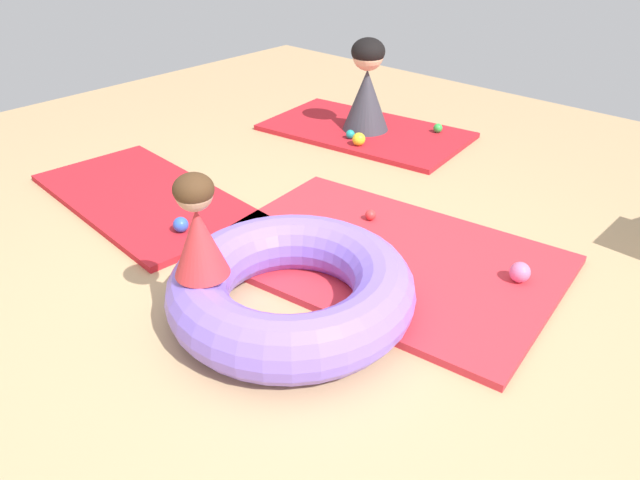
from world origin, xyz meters
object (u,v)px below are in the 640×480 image
(play_ball_pink, at_px, (520,272))
(play_ball_green, at_px, (438,128))
(child_in_red, at_px, (198,227))
(play_ball_teal, at_px, (350,134))
(play_ball_blue, at_px, (181,225))
(adult_seated, at_px, (367,86))
(inflatable_cushion, at_px, (291,289))
(play_ball_yellow, at_px, (359,139))
(play_ball_red, at_px, (370,215))

(play_ball_pink, bearing_deg, play_ball_green, 133.89)
(child_in_red, bearing_deg, play_ball_pink, 132.85)
(play_ball_teal, relative_size, play_ball_blue, 0.79)
(adult_seated, distance_m, play_ball_blue, 2.11)
(inflatable_cushion, xyz_separation_m, adult_seated, (-1.29, 2.16, 0.25))
(play_ball_pink, bearing_deg, child_in_red, -125.98)
(play_ball_yellow, xyz_separation_m, play_ball_blue, (0.10, -1.75, -0.01))
(play_ball_pink, distance_m, play_ball_yellow, 2.01)
(child_in_red, xyz_separation_m, play_ball_blue, (-0.77, 0.42, -0.44))
(play_ball_red, bearing_deg, play_ball_pink, -0.48)
(inflatable_cushion, height_order, adult_seated, adult_seated)
(inflatable_cushion, bearing_deg, play_ball_green, 107.89)
(adult_seated, height_order, play_ball_pink, adult_seated)
(play_ball_pink, height_order, play_ball_teal, play_ball_pink)
(play_ball_pink, bearing_deg, inflatable_cushion, -126.42)
(play_ball_blue, bearing_deg, play_ball_green, 85.51)
(play_ball_pink, bearing_deg, play_ball_teal, 153.27)
(play_ball_green, distance_m, play_ball_yellow, 0.72)
(play_ball_pink, relative_size, play_ball_red, 1.63)
(child_in_red, bearing_deg, play_ball_teal, -166.75)
(child_in_red, distance_m, play_ball_pink, 1.62)
(adult_seated, height_order, play_ball_blue, adult_seated)
(child_in_red, relative_size, play_ball_teal, 6.82)
(child_in_red, height_order, play_ball_blue, child_in_red)
(play_ball_green, bearing_deg, play_ball_red, -71.03)
(child_in_red, height_order, play_ball_teal, child_in_red)
(play_ball_pink, bearing_deg, play_ball_blue, -153.40)
(child_in_red, distance_m, play_ball_red, 1.35)
(inflatable_cushion, relative_size, play_ball_yellow, 11.53)
(adult_seated, height_order, play_ball_green, adult_seated)
(play_ball_green, bearing_deg, adult_seated, -145.40)
(adult_seated, distance_m, play_ball_red, 1.62)
(child_in_red, xyz_separation_m, play_ball_teal, (-1.02, 2.24, -0.45))
(play_ball_teal, xyz_separation_m, play_ball_blue, (0.25, -1.82, 0.01))
(inflatable_cushion, height_order, play_ball_blue, inflatable_cushion)
(inflatable_cushion, bearing_deg, play_ball_red, 106.10)
(child_in_red, xyz_separation_m, play_ball_pink, (0.92, 1.26, -0.43))
(adult_seated, relative_size, play_ball_pink, 6.93)
(play_ball_teal, bearing_deg, inflatable_cushion, -57.02)
(inflatable_cushion, xyz_separation_m, play_ball_red, (-0.27, 0.95, -0.07))
(play_ball_green, bearing_deg, play_ball_pink, -46.11)
(play_ball_yellow, bearing_deg, adult_seated, 120.99)
(inflatable_cushion, distance_m, play_ball_yellow, 2.15)
(play_ball_teal, bearing_deg, play_ball_yellow, -25.99)
(inflatable_cushion, distance_m, play_ball_red, 0.99)
(child_in_red, xyz_separation_m, play_ball_yellow, (-0.87, 2.17, -0.43))
(adult_seated, relative_size, play_ball_blue, 8.18)
(inflatable_cushion, relative_size, play_ball_teal, 16.56)
(play_ball_green, distance_m, play_ball_pink, 2.16)
(child_in_red, relative_size, play_ball_yellow, 4.74)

